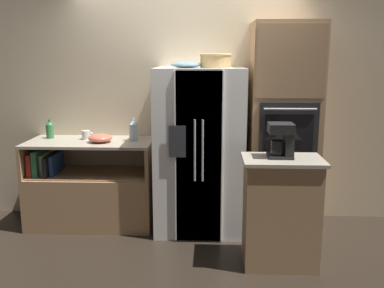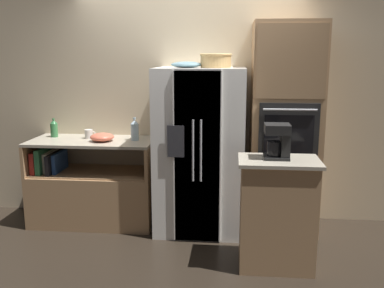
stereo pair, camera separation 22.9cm
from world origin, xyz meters
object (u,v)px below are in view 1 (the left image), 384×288
object	(u,v)px
mug	(86,135)
bottle_tall	(133,130)
mixing_bowl	(100,138)
fruit_bowl	(186,65)
wicker_basket	(216,60)
refrigerator	(200,150)
coffee_maker	(283,139)
bottle_short	(50,129)
wall_oven	(283,128)

from	to	relation	value
mug	bottle_tall	bearing A→B (deg)	-6.13
bottle_tall	mixing_bowl	bearing A→B (deg)	-165.49
bottle_tall	mug	world-z (taller)	bottle_tall
fruit_bowl	wicker_basket	bearing A→B (deg)	2.97
mixing_bowl	refrigerator	bearing A→B (deg)	-0.10
mug	mixing_bowl	bearing A→B (deg)	-36.80
wicker_basket	refrigerator	bearing A→B (deg)	162.22
refrigerator	coffee_maker	size ratio (longest dim) A/B	5.78
mixing_bowl	coffee_maker	world-z (taller)	coffee_maker
bottle_short	mixing_bowl	xyz separation A→B (m)	(0.61, -0.19, -0.06)
wall_oven	mug	distance (m)	2.14
mug	coffee_maker	size ratio (longest dim) A/B	0.42
refrigerator	fruit_bowl	distance (m)	0.91
wicker_basket	bottle_tall	size ratio (longest dim) A/B	1.29
bottle_tall	wicker_basket	bearing A→B (deg)	-9.06
bottle_tall	coffee_maker	xyz separation A→B (m)	(1.46, -0.85, 0.08)
coffee_maker	mug	bearing A→B (deg)	155.48
fruit_bowl	bottle_tall	xyz separation A→B (m)	(-0.59, 0.16, -0.70)
fruit_bowl	refrigerator	bearing A→B (deg)	25.77
wall_oven	fruit_bowl	xyz separation A→B (m)	(-1.02, -0.15, 0.66)
bottle_short	mixing_bowl	distance (m)	0.65
wicker_basket	bottle_tall	xyz separation A→B (m)	(-0.88, 0.14, -0.75)
coffee_maker	bottle_short	bearing A→B (deg)	158.42
refrigerator	mug	xyz separation A→B (m)	(-1.25, 0.15, 0.13)
refrigerator	wicker_basket	world-z (taller)	wicker_basket
mug	mixing_bowl	size ratio (longest dim) A/B	0.49
wall_oven	wicker_basket	xyz separation A→B (m)	(-0.72, -0.13, 0.71)
fruit_bowl	coffee_maker	size ratio (longest dim) A/B	1.04
coffee_maker	wall_oven	bearing A→B (deg)	80.53
wall_oven	wicker_basket	size ratio (longest dim) A/B	6.79
fruit_bowl	mixing_bowl	xyz separation A→B (m)	(-0.92, 0.07, -0.77)
mixing_bowl	fruit_bowl	bearing A→B (deg)	-4.17
refrigerator	coffee_maker	world-z (taller)	refrigerator
fruit_bowl	bottle_tall	world-z (taller)	fruit_bowl
mug	refrigerator	bearing A→B (deg)	-6.68
bottle_short	mug	distance (m)	0.43
mug	bottle_short	bearing A→B (deg)	173.82
wall_oven	wicker_basket	distance (m)	1.02
wicker_basket	bottle_tall	bearing A→B (deg)	170.94
mixing_bowl	coffee_maker	xyz separation A→B (m)	(1.80, -0.76, 0.15)
wicker_basket	mixing_bowl	xyz separation A→B (m)	(-1.22, 0.05, -0.82)
wall_oven	bottle_tall	world-z (taller)	wall_oven
fruit_bowl	mixing_bowl	distance (m)	1.21
wall_oven	fruit_bowl	size ratio (longest dim) A/B	7.03
coffee_maker	refrigerator	bearing A→B (deg)	134.14
wall_oven	coffee_maker	xyz separation A→B (m)	(-0.14, -0.85, 0.05)
refrigerator	wicker_basket	xyz separation A→B (m)	(0.16, -0.05, 0.94)
mug	mixing_bowl	xyz separation A→B (m)	(0.19, -0.15, -0.00)
bottle_short	mug	xyz separation A→B (m)	(0.42, -0.05, -0.05)
bottle_tall	mug	bearing A→B (deg)	173.87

